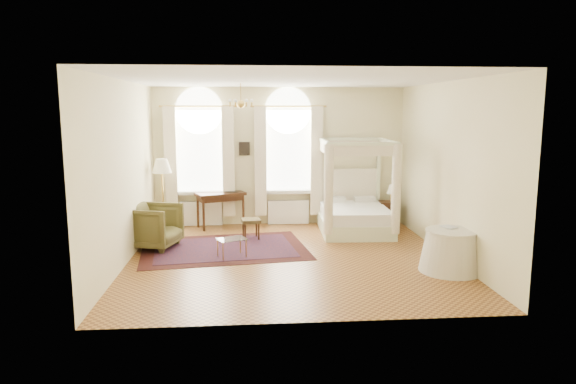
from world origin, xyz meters
The scene contains 18 objects.
ground centered at (0.00, 0.00, 0.00)m, with size 6.00×6.00×0.00m, color #9E682D.
room_walls centered at (0.00, 0.00, 1.98)m, with size 6.00×6.00×6.00m.
window_left centered at (-1.90, 2.87, 1.49)m, with size 1.62×0.27×3.29m.
window_right centered at (0.20, 2.87, 1.49)m, with size 1.62×0.27×3.29m.
chandelier centered at (-0.90, 1.20, 2.91)m, with size 0.51×0.45×0.50m.
wall_pictures centered at (0.09, 2.97, 1.89)m, with size 2.54×0.03×0.39m.
canopy_bed centered at (1.64, 1.94, 0.48)m, with size 1.68×2.02×2.11m.
nightstand centered at (2.57, 2.45, 0.30)m, with size 0.42×0.38×0.61m, color #371C0F.
nightstand_lamp centered at (2.67, 2.46, 0.88)m, with size 0.28×0.28×0.41m.
writing_desk centered at (-1.43, 2.70, 0.72)m, with size 1.25×0.96×0.84m.
laptop centered at (-1.14, 2.69, 0.85)m, with size 0.33×0.21×0.03m, color black.
stool centered at (-0.73, 1.48, 0.37)m, with size 0.44×0.44×0.44m.
armchair centered at (-2.70, 0.93, 0.45)m, with size 0.95×0.98×0.89m, color #4C4620.
coffee_table centered at (-1.10, 0.13, 0.33)m, with size 0.63×0.55×0.36m.
floor_lamp centered at (-2.70, 2.28, 1.44)m, with size 0.43×0.43×1.69m.
oriental_rug centered at (-1.27, 0.74, 0.01)m, with size 3.52×2.73×0.01m.
side_table centered at (2.70, -1.03, 0.36)m, with size 1.07×1.07×0.73m.
book centered at (2.63, -0.89, 0.74)m, with size 0.20×0.26×0.02m, color black.
Camera 1 is at (-0.80, -9.35, 2.77)m, focal length 32.00 mm.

